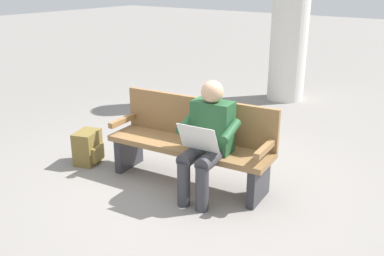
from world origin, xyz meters
name	(u,v)px	position (x,y,z in m)	size (l,w,h in m)	color
ground_plane	(189,182)	(0.00, 0.00, 0.00)	(40.00, 40.00, 0.00)	gray
bench_near	(192,141)	(0.01, -0.07, 0.46)	(1.84, 0.68, 0.90)	olive
person_seated	(207,138)	(-0.32, 0.13, 0.63)	(0.60, 0.60, 1.18)	#23512D
backpack	(88,148)	(1.27, 0.30, 0.19)	(0.35, 0.38, 0.39)	brown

